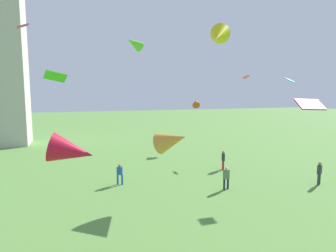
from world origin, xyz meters
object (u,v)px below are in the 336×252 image
Objects in this scene: kite_flying_7 at (55,76)px; kite_flying_11 at (23,26)px; kite_flying_1 at (72,151)px; person_0 at (223,159)px; kite_flying_6 at (218,36)px; person_3 at (226,177)px; person_1 at (319,172)px; kite_flying_8 at (134,43)px; kite_flying_5 at (310,104)px; kite_flying_2 at (246,77)px; person_2 at (120,173)px; kite_flying_3 at (172,140)px; kite_flying_9 at (196,102)px; kite_flying_0 at (290,80)px.

kite_flying_7 is 1.44× the size of kite_flying_11.
person_0 is at bearing -46.52° from kite_flying_1.
kite_flying_6 is 2.31× the size of kite_flying_11.
person_3 is 23.93m from kite_flying_11.
person_1 is at bearing 131.50° from kite_flying_11.
kite_flying_8 is 2.00× the size of kite_flying_11.
person_3 is 7.68m from kite_flying_5.
person_1 reaches higher than person_3.
kite_flying_2 reaches higher than kite_flying_5.
kite_flying_6 is (-10.36, -11.04, 1.82)m from kite_flying_2.
person_2 is 0.93× the size of kite_flying_5.
person_1 is 14.86m from kite_flying_2.
person_1 is 13.32m from kite_flying_6.
kite_flying_5 is at bearing -5.06° from kite_flying_6.
kite_flying_8 is (-11.46, 14.61, 11.73)m from person_1.
kite_flying_7 is at bearing 161.42° from kite_flying_5.
kite_flying_8 is at bearing 101.21° from kite_flying_2.
kite_flying_6 reaches higher than person_2.
kite_flying_11 is (-7.56, 9.77, 12.89)m from person_2.
kite_flying_9 is (9.42, 15.96, 1.99)m from kite_flying_3.
kite_flying_3 reaches higher than person_3.
kite_flying_6 is at bearing -59.46° from kite_flying_1.
kite_flying_5 reaches higher than kite_flying_1.
kite_flying_6 is at bearing 172.83° from person_2.
kite_flying_6 is 19.79m from kite_flying_11.
kite_flying_2 reaches higher than person_2.
kite_flying_11 is at bearing 84.82° from kite_flying_3.
person_3 is 0.71× the size of kite_flying_1.
kite_flying_8 is 11.04m from kite_flying_11.
kite_flying_6 is at bearing -35.19° from kite_flying_3.
kite_flying_1 is at bearing -51.35° from kite_flying_0.
kite_flying_1 is 19.96m from kite_flying_8.
kite_flying_11 reaches higher than kite_flying_2.
kite_flying_6 is at bearing 3.82° from person_3.
kite_flying_1 is at bearing -169.25° from kite_flying_5.
person_3 is at bearing 123.19° from kite_flying_11.
person_3 is at bearing -32.37° from kite_flying_3.
kite_flying_1 is 0.89× the size of kite_flying_6.
kite_flying_5 is 0.92× the size of kite_flying_9.
kite_flying_8 is 1.22× the size of kite_flying_9.
kite_flying_11 is at bearing 148.31° from kite_flying_5.
person_0 is 1.05× the size of person_3.
kite_flying_11 reaches higher than person_1.
kite_flying_1 is 6.92m from kite_flying_3.
kite_flying_2 reaches higher than kite_flying_3.
person_3 is 11.97m from kite_flying_1.
person_2 is 0.68× the size of kite_flying_1.
kite_flying_5 reaches higher than person_3.
kite_flying_8 reaches higher than person_1.
kite_flying_6 is (-4.15, 4.07, 4.56)m from kite_flying_5.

